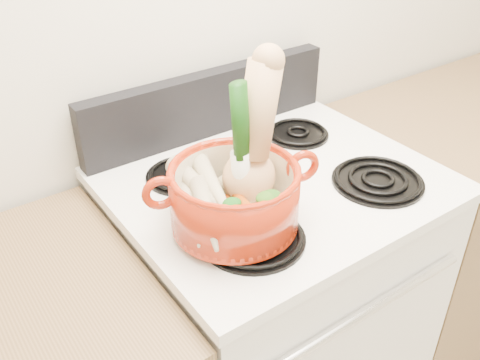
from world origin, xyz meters
TOP-DOWN VIEW (x-y plane):
  - wall_back at (0.00, 1.75)m, footprint 3.50×0.02m
  - stove_body at (0.00, 1.40)m, footprint 0.76×0.65m
  - cooktop at (0.00, 1.40)m, footprint 0.78×0.67m
  - control_backsplash at (0.00, 1.70)m, footprint 0.76×0.05m
  - oven_handle at (0.00, 1.06)m, footprint 0.60×0.02m
  - burner_front_left at (-0.19, 1.24)m, footprint 0.22×0.22m
  - burner_front_right at (0.19, 1.24)m, footprint 0.22×0.22m
  - burner_back_left at (-0.19, 1.54)m, footprint 0.17×0.17m
  - burner_back_right at (0.19, 1.54)m, footprint 0.17×0.17m
  - dutch_oven at (-0.20, 1.29)m, footprint 0.33×0.33m
  - pot_handle_left at (-0.35, 1.33)m, footprint 0.08×0.04m
  - pot_handle_right at (-0.05, 1.25)m, footprint 0.08×0.04m
  - squash at (-0.13, 1.32)m, footprint 0.22×0.18m
  - leek at (-0.17, 1.30)m, footprint 0.07×0.08m
  - ginger at (-0.16, 1.36)m, footprint 0.10×0.09m
  - parsnip_0 at (-0.27, 1.34)m, footprint 0.15×0.24m
  - parsnip_1 at (-0.28, 1.31)m, footprint 0.07×0.19m
  - parsnip_2 at (-0.23, 1.32)m, footprint 0.06×0.19m
  - parsnip_3 at (-0.28, 1.27)m, footprint 0.11×0.20m
  - parsnip_4 at (-0.24, 1.33)m, footprint 0.06×0.24m
  - parsnip_5 at (-0.23, 1.31)m, footprint 0.09×0.24m
  - carrot_0 at (-0.20, 1.24)m, footprint 0.04×0.17m
  - carrot_1 at (-0.26, 1.26)m, footprint 0.06×0.14m
  - carrot_2 at (-0.19, 1.27)m, footprint 0.06×0.19m

SIDE VIEW (x-z plane):
  - stove_body at x=0.00m, z-range 0.00..0.92m
  - oven_handle at x=0.00m, z-range 0.77..0.79m
  - cooktop at x=0.00m, z-range 0.92..0.95m
  - burner_front_left at x=-0.19m, z-range 0.95..0.97m
  - burner_front_right at x=0.19m, z-range 0.95..0.97m
  - burner_back_left at x=-0.19m, z-range 0.95..0.97m
  - burner_back_right at x=0.19m, z-range 0.95..0.97m
  - carrot_0 at x=-0.20m, z-range 0.99..1.04m
  - carrot_1 at x=-0.26m, z-range 1.00..1.04m
  - ginger at x=-0.16m, z-range 0.99..1.04m
  - parsnip_0 at x=-0.27m, z-range 0.99..1.05m
  - parsnip_1 at x=-0.28m, z-range 0.99..1.05m
  - carrot_2 at x=-0.19m, z-range 1.00..1.05m
  - parsnip_2 at x=-0.23m, z-range 1.00..1.06m
  - dutch_oven at x=-0.20m, z-range 0.97..1.10m
  - parsnip_3 at x=-0.28m, z-range 1.01..1.07m
  - control_backsplash at x=0.00m, z-range 0.95..1.13m
  - parsnip_4 at x=-0.24m, z-range 1.01..1.08m
  - parsnip_5 at x=-0.23m, z-range 1.02..1.08m
  - pot_handle_left at x=-0.35m, z-range 1.04..1.12m
  - pot_handle_right at x=-0.05m, z-range 1.04..1.12m
  - leek at x=-0.17m, z-range 0.99..1.29m
  - squash at x=-0.13m, z-range 0.98..1.31m
  - wall_back at x=0.00m, z-range 0.00..2.60m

